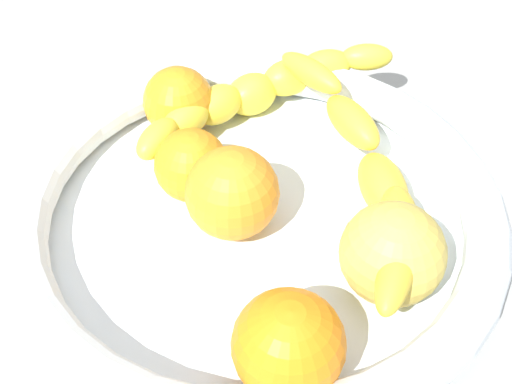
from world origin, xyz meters
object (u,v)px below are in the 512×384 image
(orange_mid_left, at_px, (179,102))
(apple_yellow, at_px, (392,254))
(banana_draped_left, at_px, (257,92))
(fruit_bowl, at_px, (256,216))
(orange_mid_right, at_px, (288,345))
(orange_front, at_px, (191,165))
(orange_rear, at_px, (232,193))
(banana_draped_right, at_px, (369,170))

(orange_mid_left, distance_m, apple_yellow, 0.22)
(banana_draped_left, bearing_deg, apple_yellow, 13.02)
(fruit_bowl, xyz_separation_m, banana_draped_left, (-0.12, 0.03, 0.02))
(banana_draped_left, distance_m, apple_yellow, 0.20)
(orange_mid_right, relative_size, apple_yellow, 0.97)
(banana_draped_left, xyz_separation_m, apple_yellow, (0.19, 0.04, 0.01))
(banana_draped_left, relative_size, orange_mid_right, 3.59)
(orange_front, xyz_separation_m, orange_mid_right, (0.16, 0.03, 0.01))
(fruit_bowl, bearing_deg, banana_draped_left, 167.23)
(orange_mid_left, bearing_deg, apple_yellow, 30.22)
(orange_mid_right, bearing_deg, banana_draped_left, 171.78)
(fruit_bowl, height_order, orange_mid_right, orange_mid_right)
(orange_front, bearing_deg, apple_yellow, 44.14)
(orange_rear, bearing_deg, fruit_bowl, 91.17)
(orange_mid_right, distance_m, apple_yellow, 0.09)
(banana_draped_left, bearing_deg, orange_front, -40.24)
(banana_draped_left, distance_m, orange_rear, 0.13)
(orange_rear, bearing_deg, orange_mid_right, 3.93)
(orange_mid_left, height_order, orange_rear, orange_rear)
(orange_rear, bearing_deg, orange_mid_left, -169.01)
(orange_front, bearing_deg, fruit_bowl, 44.95)
(orange_front, bearing_deg, orange_rear, 29.83)
(fruit_bowl, xyz_separation_m, orange_mid_right, (0.12, -0.01, 0.03))
(fruit_bowl, xyz_separation_m, apple_yellow, (0.07, 0.07, 0.03))
(orange_front, relative_size, orange_mid_left, 0.95)
(orange_front, height_order, orange_rear, orange_rear)
(fruit_bowl, distance_m, orange_front, 0.06)
(orange_mid_right, bearing_deg, banana_draped_right, 144.39)
(orange_rear, bearing_deg, banana_draped_left, 159.86)
(fruit_bowl, xyz_separation_m, orange_mid_left, (-0.11, -0.04, 0.02))
(orange_mid_right, bearing_deg, fruit_bowl, 176.22)
(orange_front, xyz_separation_m, orange_rear, (0.04, 0.02, 0.01))
(banana_draped_right, xyz_separation_m, apple_yellow, (0.08, -0.01, 0.00))
(orange_front, distance_m, orange_mid_left, 0.07)
(orange_front, relative_size, orange_mid_right, 0.84)
(banana_draped_right, height_order, orange_rear, orange_rear)
(orange_mid_right, relative_size, orange_rear, 0.99)
(fruit_bowl, relative_size, banana_draped_left, 1.50)
(orange_front, distance_m, orange_rear, 0.05)
(orange_mid_left, height_order, orange_mid_right, orange_mid_right)
(banana_draped_left, height_order, orange_front, orange_front)
(orange_front, height_order, orange_mid_left, orange_mid_left)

